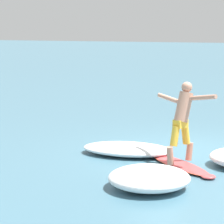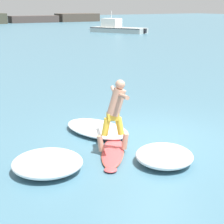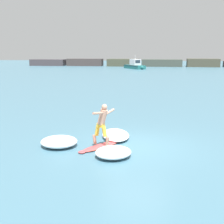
% 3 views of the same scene
% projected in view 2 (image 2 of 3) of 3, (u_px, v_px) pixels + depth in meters
% --- Properties ---
extents(ground_plane, '(200.00, 200.00, 0.00)m').
position_uv_depth(ground_plane, '(152.00, 138.00, 9.69)').
color(ground_plane, '#426D80').
extents(surfboard, '(1.55, 1.96, 0.22)m').
position_uv_depth(surfboard, '(113.00, 152.00, 8.64)').
color(surfboard, '#DD4749').
rests_on(surfboard, ground).
extents(surfer, '(0.83, 1.49, 1.65)m').
position_uv_depth(surfer, '(116.00, 110.00, 8.40)').
color(surfer, tan).
rests_on(surfer, surfboard).
extents(small_boat_offshore, '(5.08, 7.78, 2.57)m').
position_uv_depth(small_boat_offshore, '(116.00, 28.00, 45.40)').
color(small_boat_offshore, '#AAB3B2').
rests_on(small_boat_offshore, ground).
extents(wave_foam_at_tail, '(2.00, 1.99, 0.38)m').
position_uv_depth(wave_foam_at_tail, '(47.00, 163.00, 7.69)').
color(wave_foam_at_tail, white).
rests_on(wave_foam_at_tail, ground).
extents(wave_foam_at_nose, '(1.57, 2.24, 0.25)m').
position_uv_depth(wave_foam_at_nose, '(97.00, 129.00, 10.01)').
color(wave_foam_at_nose, white).
rests_on(wave_foam_at_nose, ground).
extents(wave_foam_beside, '(1.80, 1.82, 0.35)m').
position_uv_depth(wave_foam_beside, '(164.00, 156.00, 8.08)').
color(wave_foam_beside, white).
rests_on(wave_foam_beside, ground).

